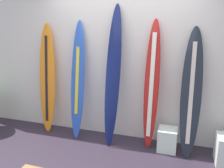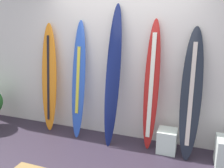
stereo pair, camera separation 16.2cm
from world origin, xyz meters
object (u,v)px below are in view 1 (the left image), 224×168
object	(u,v)px
surfboard_sunset	(47,79)
surfboard_crimson	(152,86)
display_block_left	(167,139)
surfboard_cobalt	(78,82)
surfboard_charcoal	(191,94)
surfboard_navy	(113,77)

from	to	relation	value
surfboard_sunset	surfboard_crimson	size ratio (longest dim) A/B	0.96
surfboard_sunset	display_block_left	xyz separation A→B (m)	(2.15, -0.10, -0.79)
surfboard_cobalt	surfboard_charcoal	bearing A→B (deg)	-1.09
surfboard_cobalt	surfboard_crimson	world-z (taller)	surfboard_crimson
display_block_left	surfboard_cobalt	bearing A→B (deg)	177.58
surfboard_sunset	surfboard_cobalt	xyz separation A→B (m)	(0.61, -0.04, 0.01)
surfboard_cobalt	surfboard_crimson	size ratio (longest dim) A/B	0.99
surfboard_sunset	surfboard_charcoal	size ratio (longest dim) A/B	1.02
surfboard_crimson	display_block_left	bearing A→B (deg)	-16.14
surfboard_crimson	surfboard_charcoal	distance (m)	0.59
surfboard_crimson	display_block_left	world-z (taller)	surfboard_crimson
surfboard_charcoal	surfboard_cobalt	bearing A→B (deg)	178.91
surfboard_charcoal	surfboard_sunset	bearing A→B (deg)	178.32
surfboard_cobalt	surfboard_navy	xyz separation A→B (m)	(0.64, -0.05, 0.14)
surfboard_navy	display_block_left	distance (m)	1.30
surfboard_navy	display_block_left	xyz separation A→B (m)	(0.90, -0.02, -0.94)
surfboard_crimson	surfboard_charcoal	bearing A→B (deg)	-5.35
surfboard_crimson	surfboard_charcoal	size ratio (longest dim) A/B	1.06
surfboard_crimson	display_block_left	distance (m)	0.87
display_block_left	surfboard_sunset	bearing A→B (deg)	177.29
surfboard_sunset	surfboard_cobalt	size ratio (longest dim) A/B	0.98
surfboard_cobalt	surfboard_crimson	distance (m)	1.24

